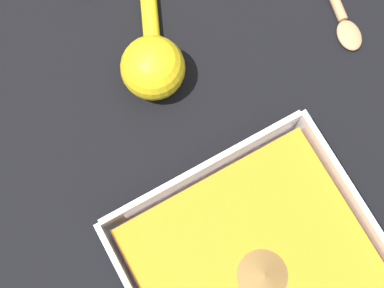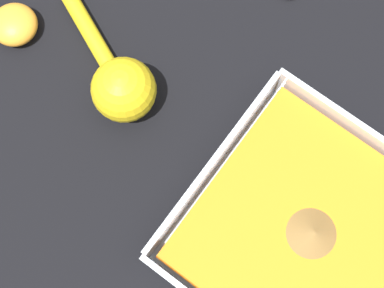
{
  "view_description": "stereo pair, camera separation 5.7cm",
  "coord_description": "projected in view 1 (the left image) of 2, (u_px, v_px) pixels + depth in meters",
  "views": [
    {
      "loc": [
        -0.04,
        -0.07,
        0.59
      ],
      "look_at": [
        -0.15,
        -0.0,
        0.03
      ],
      "focal_mm": 50.0,
      "sensor_mm": 36.0,
      "label": 1
    },
    {
      "loc": [
        -0.07,
        -0.11,
        0.59
      ],
      "look_at": [
        -0.15,
        -0.0,
        0.03
      ],
      "focal_mm": 50.0,
      "sensor_mm": 36.0,
      "label": 2
    }
  ],
  "objects": [
    {
      "name": "lemon_squeezer",
      "position": [
        153.0,
        60.0,
        0.6
      ],
      "size": [
        0.18,
        0.1,
        0.07
      ],
      "rotation": [
        0.0,
        0.0,
        5.88
      ],
      "color": "yellow",
      "rests_on": "ground_plane"
    },
    {
      "name": "square_dish",
      "position": [
        259.0,
        273.0,
        0.55
      ],
      "size": [
        0.25,
        0.25,
        0.06
      ],
      "color": "silver",
      "rests_on": "ground_plane"
    },
    {
      "name": "ground_plane",
      "position": [
        264.0,
        271.0,
        0.57
      ],
      "size": [
        4.0,
        4.0,
        0.0
      ],
      "primitive_type": "plane",
      "color": "black"
    }
  ]
}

